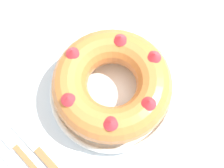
{
  "coord_description": "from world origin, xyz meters",
  "views": [
    {
      "loc": [
        -0.17,
        -0.15,
        1.46
      ],
      "look_at": [
        0.01,
        0.03,
        0.82
      ],
      "focal_mm": 50.0,
      "sensor_mm": 36.0,
      "label": 1
    }
  ],
  "objects_px": {
    "fork": "(22,155)",
    "napkin": "(194,41)",
    "cake_knife": "(38,150)",
    "bundt_cake": "(112,84)",
    "serving_dish": "(112,92)"
  },
  "relations": [
    {
      "from": "serving_dish",
      "to": "bundt_cake",
      "type": "height_order",
      "value": "bundt_cake"
    },
    {
      "from": "fork",
      "to": "bundt_cake",
      "type": "bearing_deg",
      "value": -5.27
    },
    {
      "from": "fork",
      "to": "cake_knife",
      "type": "xyz_separation_m",
      "value": [
        0.03,
        -0.02,
        0.0
      ]
    },
    {
      "from": "serving_dish",
      "to": "fork",
      "type": "bearing_deg",
      "value": 170.93
    },
    {
      "from": "fork",
      "to": "cake_knife",
      "type": "relative_size",
      "value": 1.15
    },
    {
      "from": "fork",
      "to": "cake_knife",
      "type": "bearing_deg",
      "value": -24.3
    },
    {
      "from": "bundt_cake",
      "to": "napkin",
      "type": "bearing_deg",
      "value": -10.08
    },
    {
      "from": "fork",
      "to": "napkin",
      "type": "xyz_separation_m",
      "value": [
        0.5,
        -0.08,
        -0.0
      ]
    },
    {
      "from": "napkin",
      "to": "fork",
      "type": "bearing_deg",
      "value": 170.41
    },
    {
      "from": "bundt_cake",
      "to": "fork",
      "type": "relative_size",
      "value": 1.44
    },
    {
      "from": "serving_dish",
      "to": "napkin",
      "type": "bearing_deg",
      "value": -10.09
    },
    {
      "from": "cake_knife",
      "to": "napkin",
      "type": "relative_size",
      "value": 1.08
    },
    {
      "from": "fork",
      "to": "cake_knife",
      "type": "distance_m",
      "value": 0.04
    },
    {
      "from": "cake_knife",
      "to": "bundt_cake",
      "type": "bearing_deg",
      "value": 0.31
    },
    {
      "from": "cake_knife",
      "to": "napkin",
      "type": "distance_m",
      "value": 0.47
    }
  ]
}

